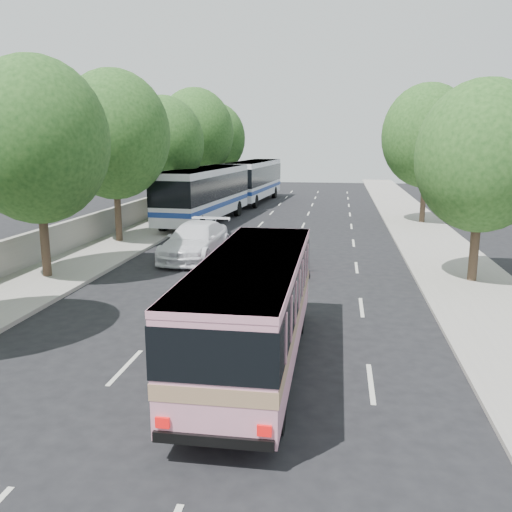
% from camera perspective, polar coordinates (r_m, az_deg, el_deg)
% --- Properties ---
extents(ground, '(120.00, 120.00, 0.00)m').
position_cam_1_polar(ground, '(15.59, -4.22, -9.09)').
color(ground, black).
rests_on(ground, ground).
extents(sidewalk_left, '(4.00, 90.00, 0.15)m').
position_cam_1_polar(sidewalk_left, '(36.56, -10.26, 3.18)').
color(sidewalk_left, '#9E998E').
rests_on(sidewalk_left, ground).
extents(sidewalk_right, '(4.00, 90.00, 0.12)m').
position_cam_1_polar(sidewalk_right, '(34.99, 17.14, 2.42)').
color(sidewalk_right, '#9E998E').
rests_on(sidewalk_right, ground).
extents(low_wall, '(0.30, 90.00, 1.50)m').
position_cam_1_polar(low_wall, '(37.07, -12.95, 4.48)').
color(low_wall, '#9E998E').
rests_on(low_wall, sidewalk_left).
extents(tree_left_b, '(5.70, 5.70, 8.88)m').
position_cam_1_polar(tree_left_b, '(23.27, -22.06, 11.72)').
color(tree_left_b, '#38281E').
rests_on(tree_left_b, ground).
extents(tree_left_c, '(6.00, 6.00, 9.35)m').
position_cam_1_polar(tree_left_c, '(30.53, -14.67, 12.66)').
color(tree_left_c, '#38281E').
rests_on(tree_left_c, ground).
extents(tree_left_d, '(5.52, 5.52, 8.60)m').
position_cam_1_polar(tree_left_d, '(37.98, -9.65, 11.95)').
color(tree_left_d, '#38281E').
rests_on(tree_left_d, ground).
extents(tree_left_e, '(6.30, 6.30, 9.82)m').
position_cam_1_polar(tree_left_e, '(45.63, -6.36, 13.05)').
color(tree_left_e, '#38281E').
rests_on(tree_left_e, ground).
extents(tree_left_f, '(5.88, 5.88, 9.16)m').
position_cam_1_polar(tree_left_f, '(53.44, -4.29, 12.48)').
color(tree_left_f, '#38281E').
rests_on(tree_left_f, ground).
extents(tree_right_near, '(5.10, 5.10, 7.95)m').
position_cam_1_polar(tree_right_near, '(22.76, 22.98, 10.10)').
color(tree_right_near, '#38281E').
rests_on(tree_right_near, ground).
extents(tree_right_far, '(6.00, 6.00, 9.35)m').
position_cam_1_polar(tree_right_far, '(38.53, 17.74, 12.29)').
color(tree_right_far, '#38281E').
rests_on(tree_right_far, ground).
extents(pink_bus, '(2.29, 8.94, 2.85)m').
position_cam_1_polar(pink_bus, '(13.40, -0.30, -4.61)').
color(pink_bus, pink).
rests_on(pink_bus, ground).
extents(pink_taxi, '(2.28, 4.87, 1.61)m').
position_cam_1_polar(pink_taxi, '(23.87, 2.78, 0.44)').
color(pink_taxi, '#D8124C').
rests_on(pink_taxi, ground).
extents(white_pickup, '(2.67, 5.98, 1.70)m').
position_cam_1_polar(white_pickup, '(26.39, -6.39, 1.61)').
color(white_pickup, white).
rests_on(white_pickup, ground).
extents(tour_coach_front, '(3.85, 12.73, 3.75)m').
position_cam_1_polar(tour_coach_front, '(37.43, -5.40, 6.89)').
color(tour_coach_front, white).
rests_on(tour_coach_front, ground).
extents(tour_coach_rear, '(3.66, 12.65, 3.74)m').
position_cam_1_polar(tour_coach_rear, '(50.19, -0.27, 8.25)').
color(tour_coach_rear, white).
rests_on(tour_coach_rear, ground).
extents(taxi_roof_sign, '(0.56, 0.22, 0.18)m').
position_cam_1_polar(taxi_roof_sign, '(23.71, 2.80, 2.56)').
color(taxi_roof_sign, silver).
rests_on(taxi_roof_sign, pink_taxi).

